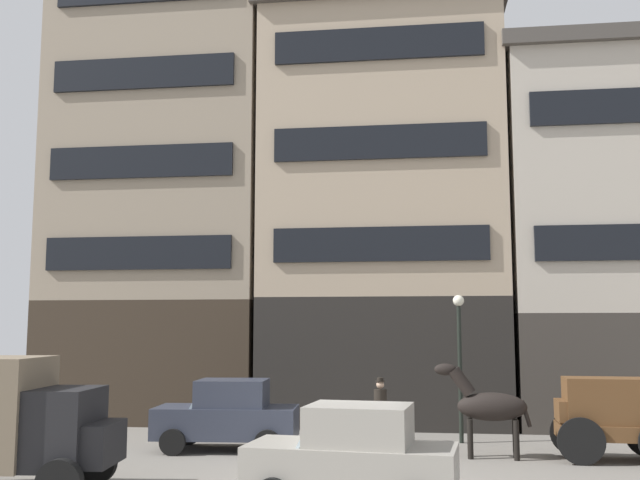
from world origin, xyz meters
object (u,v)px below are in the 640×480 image
sedan_dark (353,457)px  streetlamp_curbside (459,346)px  draft_horse (488,406)px  cargo_wagon (612,413)px  sedan_light (228,415)px  pedestrian_officer (380,407)px

sedan_dark → streetlamp_curbside: size_ratio=0.94×
draft_horse → streetlamp_curbside: (-0.53, 2.34, 1.40)m
cargo_wagon → draft_horse: bearing=179.9°
draft_horse → sedan_light: size_ratio=0.62×
sedan_dark → sedan_light: 6.91m
sedan_light → streetlamp_curbside: (6.16, 2.09, 1.76)m
cargo_wagon → sedan_light: cargo_wagon is taller
sedan_dark → cargo_wagon: bearing=43.4°
pedestrian_officer → streetlamp_curbside: (2.24, 0.31, 1.69)m
sedan_light → streetlamp_curbside: 6.74m
pedestrian_officer → sedan_dark: bearing=-90.8°
sedan_light → streetlamp_curbside: streetlamp_curbside is taller
cargo_wagon → sedan_light: bearing=178.5°
sedan_light → cargo_wagon: bearing=-1.5°
draft_horse → streetlamp_curbside: streetlamp_curbside is taller
sedan_dark → pedestrian_officer: 7.55m
cargo_wagon → draft_horse: draft_horse is taller
draft_horse → streetlamp_curbside: bearing=102.7°
cargo_wagon → pedestrian_officer: bearing=160.4°
sedan_light → pedestrian_officer: size_ratio=2.12×
draft_horse → sedan_dark: draft_horse is taller
sedan_light → streetlamp_curbside: bearing=18.8°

